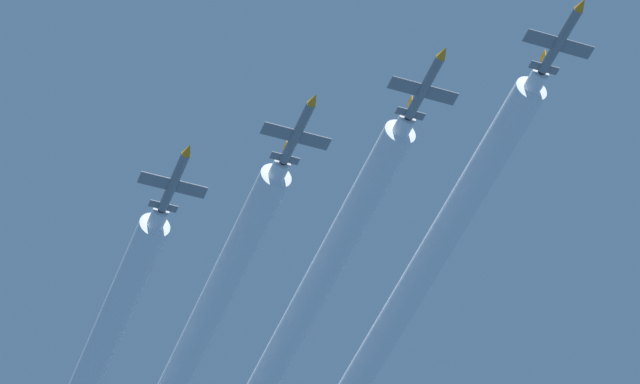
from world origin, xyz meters
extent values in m
cylinder|color=slate|center=(-17.26, 14.75, 160.84)|extent=(1.07, 9.27, 1.07)
cone|color=orange|center=(-17.26, 20.16, 160.84)|extent=(1.02, 1.56, 1.02)
ellipsoid|color=#0C263F|center=(-17.26, 16.79, 161.29)|extent=(0.59, 2.15, 0.48)
cube|color=slate|center=(-17.26, 14.28, 160.76)|extent=(7.81, 1.85, 0.12)
cube|color=slate|center=(-17.26, 10.54, 160.84)|extent=(3.32, 1.07, 0.12)
cube|color=orange|center=(-17.26, 10.62, 162.20)|extent=(0.10, 1.27, 1.66)
cylinder|color=black|center=(-17.26, 9.87, 160.84)|extent=(0.80, 0.59, 0.80)
cylinder|color=slate|center=(-5.53, 4.75, 159.31)|extent=(1.07, 9.27, 1.07)
cone|color=orange|center=(-5.53, 10.17, 159.31)|extent=(1.02, 1.56, 1.02)
ellipsoid|color=#0C263F|center=(-5.53, 6.79, 159.76)|extent=(0.59, 2.15, 0.48)
cube|color=slate|center=(-5.53, 4.29, 159.22)|extent=(7.81, 1.85, 0.12)
cube|color=slate|center=(-5.53, 0.55, 159.31)|extent=(3.32, 1.07, 0.12)
cube|color=orange|center=(-5.53, 0.62, 160.67)|extent=(0.10, 1.27, 1.66)
cylinder|color=black|center=(-5.53, -0.13, 159.31)|extent=(0.80, 0.59, 0.80)
cylinder|color=slate|center=(5.85, -4.65, 157.31)|extent=(1.07, 9.27, 1.07)
cone|color=orange|center=(5.85, 0.77, 157.31)|extent=(1.02, 1.56, 1.02)
ellipsoid|color=#0C263F|center=(5.85, -2.61, 157.77)|extent=(0.59, 2.15, 0.48)
cube|color=slate|center=(5.85, -5.11, 157.23)|extent=(7.81, 1.85, 0.12)
cube|color=slate|center=(5.85, -8.85, 157.31)|extent=(3.32, 1.07, 0.12)
cube|color=orange|center=(5.85, -8.77, 158.68)|extent=(0.10, 1.27, 1.66)
cylinder|color=black|center=(5.85, -9.53, 157.31)|extent=(0.80, 0.59, 0.80)
cylinder|color=slate|center=(16.70, -15.32, 155.98)|extent=(1.07, 9.27, 1.07)
cone|color=orange|center=(16.70, -9.90, 155.98)|extent=(1.02, 1.56, 1.02)
ellipsoid|color=#0C263F|center=(16.70, -13.28, 156.43)|extent=(0.59, 2.15, 0.48)
cube|color=slate|center=(16.70, -15.78, 155.90)|extent=(7.81, 1.85, 0.12)
cube|color=slate|center=(16.70, -19.52, 155.98)|extent=(3.32, 1.07, 0.12)
cube|color=orange|center=(16.70, -19.44, 157.34)|extent=(0.10, 1.27, 1.66)
cylinder|color=black|center=(16.70, -20.20, 155.98)|extent=(0.80, 0.59, 0.80)
cylinder|color=white|center=(-17.26, -18.33, 160.84)|extent=(1.94, 56.29, 1.94)
cylinder|color=white|center=(-17.26, -25.09, 160.84)|extent=(3.69, 64.73, 3.69)
cylinder|color=white|center=(-5.53, -25.05, 159.31)|extent=(1.94, 49.74, 1.94)
cylinder|color=white|center=(-5.53, -31.02, 159.31)|extent=(3.69, 57.20, 3.69)
cylinder|color=white|center=(5.85, -34.09, 157.31)|extent=(1.94, 49.02, 1.94)
cylinder|color=white|center=(5.85, -39.97, 157.31)|extent=(3.69, 56.37, 3.69)
cylinder|color=white|center=(16.70, -48.80, 155.98)|extent=(1.94, 57.09, 1.94)
camera|label=1|loc=(55.13, 139.35, 1.44)|focal=111.36mm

